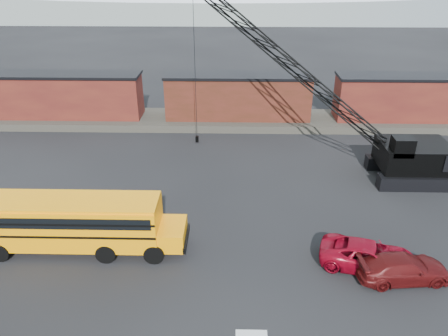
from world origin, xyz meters
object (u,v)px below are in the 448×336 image
object	(u,v)px
crawler_crane	(291,65)
red_pickup	(370,257)
school_bus	(75,222)
maroon_suv	(403,268)

from	to	relation	value
crawler_crane	red_pickup	bearing A→B (deg)	-77.06
school_bus	crawler_crane	size ratio (longest dim) A/B	0.60
maroon_suv	crawler_crane	size ratio (longest dim) A/B	0.24
red_pickup	crawler_crane	world-z (taller)	crawler_crane
school_bus	red_pickup	world-z (taller)	school_bus
maroon_suv	crawler_crane	distance (m)	16.44
red_pickup	maroon_suv	bearing A→B (deg)	-103.07
maroon_suv	school_bus	bearing A→B (deg)	76.82
crawler_crane	school_bus	bearing A→B (deg)	-136.78
red_pickup	maroon_suv	xyz separation A→B (m)	(1.45, -0.86, -0.03)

